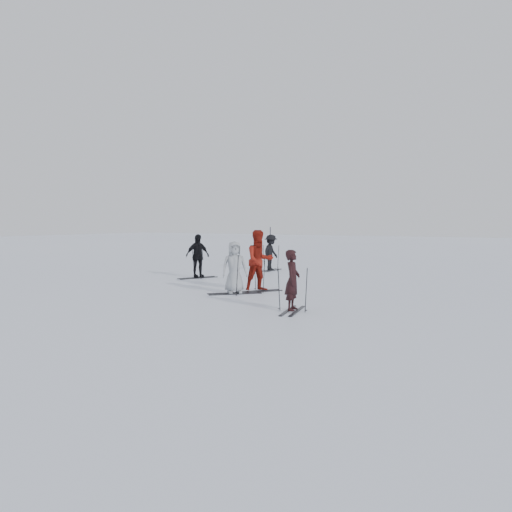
{
  "coord_description": "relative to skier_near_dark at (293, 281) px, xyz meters",
  "views": [
    {
      "loc": [
        8.83,
        -14.18,
        2.23
      ],
      "look_at": [
        0.0,
        1.0,
        1.0
      ],
      "focal_mm": 35.0,
      "sensor_mm": 36.0,
      "label": 1
    }
  ],
  "objects": [
    {
      "name": "ground",
      "position": [
        -3.47,
        3.17,
        -0.75
      ],
      "size": [
        120.0,
        120.0,
        0.0
      ],
      "primitive_type": "plane",
      "color": "silver",
      "rests_on": "ground"
    },
    {
      "name": "skier_near_dark",
      "position": [
        0.0,
        0.0,
        0.0
      ],
      "size": [
        0.47,
        0.61,
        1.5
      ],
      "primitive_type": "imported",
      "rotation": [
        0.0,
        0.0,
        1.79
      ],
      "color": "black",
      "rests_on": "ground"
    },
    {
      "name": "skier_red",
      "position": [
        -2.44,
        2.61,
        0.21
      ],
      "size": [
        1.14,
        1.18,
        1.92
      ],
      "primitive_type": "imported",
      "rotation": [
        0.0,
        0.0,
        0.95
      ],
      "color": "maroon",
      "rests_on": "ground"
    },
    {
      "name": "skier_grey",
      "position": [
        -2.85,
        1.8,
        0.04
      ],
      "size": [
        0.9,
        0.91,
        1.59
      ],
      "primitive_type": "imported",
      "rotation": [
        0.0,
        0.0,
        0.79
      ],
      "color": "#989CA1",
      "rests_on": "ground"
    },
    {
      "name": "skier_uphill_left",
      "position": [
        -6.39,
        4.65,
        0.1
      ],
      "size": [
        0.81,
        1.07,
        1.69
      ],
      "primitive_type": "imported",
      "rotation": [
        0.0,
        0.0,
        1.11
      ],
      "color": "black",
      "rests_on": "ground"
    },
    {
      "name": "skier_uphill_far",
      "position": [
        -5.34,
        8.74,
        0.05
      ],
      "size": [
        0.62,
        1.05,
        1.6
      ],
      "primitive_type": "imported",
      "rotation": [
        0.0,
        0.0,
        1.6
      ],
      "color": "black",
      "rests_on": "ground"
    },
    {
      "name": "skis_near_dark",
      "position": [
        0.0,
        0.0,
        -0.19
      ],
      "size": [
        1.68,
        1.13,
        1.12
      ],
      "primitive_type": null,
      "rotation": [
        0.0,
        0.0,
        1.79
      ],
      "color": "black",
      "rests_on": "ground"
    },
    {
      "name": "skis_red",
      "position": [
        -2.44,
        2.61,
        -0.19
      ],
      "size": [
        1.73,
        1.56,
        1.13
      ],
      "primitive_type": null,
      "rotation": [
        0.0,
        0.0,
        0.95
      ],
      "color": "black",
      "rests_on": "ground"
    },
    {
      "name": "skis_grey",
      "position": [
        -2.85,
        1.8,
        -0.13
      ],
      "size": [
        1.85,
        1.84,
        1.24
      ],
      "primitive_type": null,
      "rotation": [
        0.0,
        0.0,
        0.79
      ],
      "color": "black",
      "rests_on": "ground"
    },
    {
      "name": "skis_uphill_left",
      "position": [
        -6.39,
        4.65,
        -0.15
      ],
      "size": [
        1.87,
        1.52,
        1.21
      ],
      "primitive_type": null,
      "rotation": [
        0.0,
        0.0,
        1.11
      ],
      "color": "black",
      "rests_on": "ground"
    },
    {
      "name": "skis_uphill_far",
      "position": [
        -5.34,
        8.74,
        -0.15
      ],
      "size": [
        1.65,
        0.9,
        1.19
      ],
      "primitive_type": null,
      "rotation": [
        0.0,
        0.0,
        1.6
      ],
      "color": "black",
      "rests_on": "ground"
    },
    {
      "name": "piste_marker",
      "position": [
        -7.55,
        12.73,
        0.21
      ],
      "size": [
        0.05,
        0.05,
        1.91
      ],
      "primitive_type": "cylinder",
      "rotation": [
        0.0,
        0.0,
        0.22
      ],
      "color": "black",
      "rests_on": "ground"
    }
  ]
}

